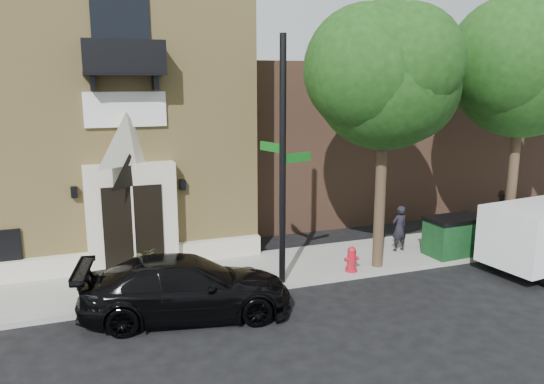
% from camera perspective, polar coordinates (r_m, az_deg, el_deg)
% --- Properties ---
extents(ground, '(120.00, 120.00, 0.00)m').
position_cam_1_polar(ground, '(14.31, -9.25, -11.79)').
color(ground, black).
rests_on(ground, ground).
extents(sidewalk, '(42.00, 3.00, 0.15)m').
position_cam_1_polar(sidewalk, '(15.83, -6.73, -9.04)').
color(sidewalk, gray).
rests_on(sidewalk, ground).
extents(church, '(12.20, 11.01, 9.30)m').
position_cam_1_polar(church, '(20.90, -22.14, 8.09)').
color(church, tan).
rests_on(church, ground).
extents(neighbour_building, '(18.00, 8.00, 6.40)m').
position_cam_1_polar(neighbour_building, '(26.30, 13.06, 6.14)').
color(neighbour_building, brown).
rests_on(neighbour_building, ground).
extents(street_tree_left, '(4.97, 4.38, 7.77)m').
position_cam_1_polar(street_tree_left, '(15.67, 12.38, 12.20)').
color(street_tree_left, '#38281C').
rests_on(street_tree_left, sidewalk).
extents(street_tree_mid, '(5.21, 4.64, 8.25)m').
position_cam_1_polar(street_tree_mid, '(18.83, 25.69, 12.24)').
color(street_tree_mid, '#38281C').
rests_on(street_tree_mid, sidewalk).
extents(black_sedan, '(5.42, 2.93, 1.49)m').
position_cam_1_polar(black_sedan, '(13.36, -9.18, -10.09)').
color(black_sedan, black).
rests_on(black_sedan, ground).
extents(street_sign, '(1.26, 1.04, 6.76)m').
position_cam_1_polar(street_sign, '(14.28, 1.16, 3.19)').
color(street_sign, black).
rests_on(street_sign, sidewalk).
extents(fire_hydrant, '(0.44, 0.35, 0.77)m').
position_cam_1_polar(fire_hydrant, '(15.97, 8.55, -7.17)').
color(fire_hydrant, '#B21523').
rests_on(fire_hydrant, sidewalk).
extents(dumpster, '(1.97, 1.19, 1.25)m').
position_cam_1_polar(dumpster, '(18.26, 19.09, -4.43)').
color(dumpster, '#0E3517').
rests_on(dumpster, sidewalk).
extents(planter, '(0.86, 0.80, 0.77)m').
position_cam_1_polar(planter, '(16.10, -13.73, -7.21)').
color(planter, '#566A34').
rests_on(planter, sidewalk).
extents(pedestrian_near, '(0.59, 0.42, 1.53)m').
position_cam_1_polar(pedestrian_near, '(18.07, 13.54, -3.82)').
color(pedestrian_near, black).
rests_on(pedestrian_near, sidewalk).
extents(pedestrian_far, '(0.65, 0.81, 1.61)m').
position_cam_1_polar(pedestrian_far, '(21.35, 23.43, -1.96)').
color(pedestrian_far, '#2F2720').
rests_on(pedestrian_far, sidewalk).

